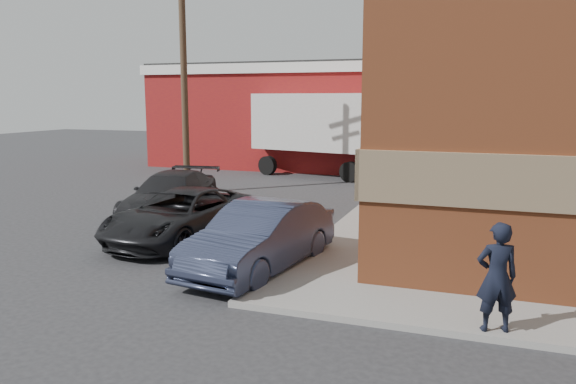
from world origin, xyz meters
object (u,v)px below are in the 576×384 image
Objects in this scene: man at (497,277)px; sedan at (261,237)px; box_truck at (332,129)px; utility_pole at (184,73)px; suv_a at (182,215)px; warehouse at (307,115)px; suv_b at (171,195)px.

man is 5.28m from sedan.
man is 0.39× the size of sedan.
sedan is at bearing -67.40° from box_truck.
box_truck is (4.26, 6.39, -2.45)m from utility_pole.
suv_a is 0.59× the size of box_truck.
sedan is (5.20, -19.50, -2.06)m from warehouse.
warehouse is at bearing 113.16° from sedan.
suv_b is at bearing -88.58° from warehouse.
man is at bearing -64.98° from warehouse.
suv_b is at bearing -66.43° from utility_pole.
warehouse is 15.46m from suv_b.
utility_pole reaches higher than box_truck.
suv_a is (2.22, -17.80, -2.13)m from warehouse.
utility_pole is 1.07× the size of box_truck.
sedan reaches higher than suv_b.
sedan is 6.39m from suv_b.
warehouse reaches higher than sedan.
suv_a is at bearing -82.88° from warehouse.
man is 11.52m from suv_b.
warehouse is 1.81× the size of utility_pole.
warehouse is 11.27m from utility_pole.
box_truck is (-7.30, 16.94, 1.29)m from man.
sedan is 0.54× the size of box_truck.
suv_a is at bearing -43.25° from man.
sedan is at bearing -49.45° from suv_b.
suv_a is at bearing 158.51° from sedan.
warehouse is 3.31× the size of suv_b.
utility_pole is at bearing 105.13° from suv_b.
man is at bearing -14.65° from sedan.
warehouse reaches higher than suv_a.
utility_pole is 1.83× the size of suv_b.
sedan is (-4.86, 2.05, -0.26)m from man.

